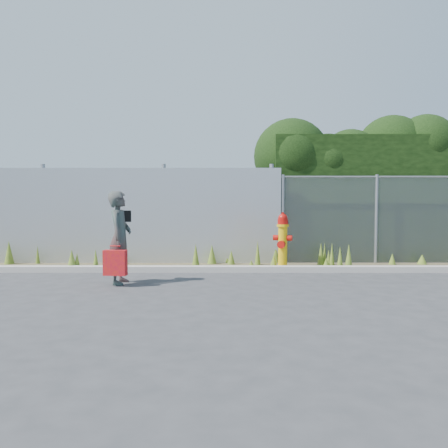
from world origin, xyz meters
The scene contains 10 objects.
ground centered at (0.00, 0.00, 0.00)m, with size 80.00×80.00×0.00m, color #363638.
curb centered at (0.00, 1.80, 0.06)m, with size 16.00×0.22×0.12m, color #AEA69D.
weed_strip centered at (-0.63, 2.43, 0.14)m, with size 16.00×1.30×0.55m.
corrugated_fence centered at (-3.25, 3.01, 1.10)m, with size 8.50×0.21×2.30m.
chainlink_fence centered at (4.25, 3.00, 1.03)m, with size 6.50×0.07×2.05m.
hedge centered at (4.34, 4.02, 2.02)m, with size 7.75×1.96×3.60m.
fire_hydrant centered at (0.95, 2.24, 0.58)m, with size 0.40×0.36×1.21m.
woman centered at (-2.12, 0.56, 0.81)m, with size 0.59×0.39×1.62m, color #0F645B.
red_tote_bag centered at (-2.13, 0.27, 0.41)m, with size 0.39×0.14×0.51m.
black_shoulder_bag centered at (-2.08, 0.66, 1.18)m, with size 0.27×0.11×0.20m.
Camera 1 is at (-0.29, -7.02, 1.44)m, focal length 35.00 mm.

